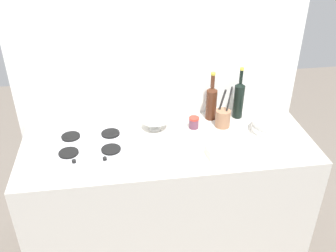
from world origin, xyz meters
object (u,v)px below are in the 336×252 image
object	(u,v)px
plate_stack	(270,125)
mixing_bowl	(155,124)
condiment_jar_front	(194,123)
cutting_board	(160,150)
stovetop_hob	(91,145)
utensil_crock	(223,118)
butter_dish	(218,152)
wine_bottle_mid_left	(239,99)
wine_bottle_leftmost	(211,102)

from	to	relation	value
plate_stack	mixing_bowl	size ratio (longest dim) A/B	1.37
condiment_jar_front	cutting_board	world-z (taller)	condiment_jar_front
cutting_board	mixing_bowl	bearing A→B (deg)	89.55
condiment_jar_front	cutting_board	bearing A→B (deg)	-137.58
stovetop_hob	condiment_jar_front	size ratio (longest dim) A/B	6.35
cutting_board	utensil_crock	bearing A→B (deg)	26.75
mixing_bowl	stovetop_hob	bearing A→B (deg)	-160.07
stovetop_hob	utensil_crock	distance (m)	0.87
condiment_jar_front	utensil_crock	bearing A→B (deg)	-2.22
plate_stack	butter_dish	xyz separation A→B (m)	(-0.39, -0.20, -0.02)
wine_bottle_mid_left	butter_dish	distance (m)	0.51
stovetop_hob	wine_bottle_leftmost	distance (m)	0.84
plate_stack	butter_dish	bearing A→B (deg)	-152.77
wine_bottle_leftmost	utensil_crock	size ratio (longest dim) A/B	1.14
mixing_bowl	condiment_jar_front	world-z (taller)	condiment_jar_front
condiment_jar_front	cutting_board	xyz separation A→B (m)	(-0.25, -0.23, -0.03)
plate_stack	utensil_crock	size ratio (longest dim) A/B	0.79
utensil_crock	cutting_board	size ratio (longest dim) A/B	1.17
wine_bottle_leftmost	wine_bottle_mid_left	world-z (taller)	wine_bottle_mid_left
cutting_board	condiment_jar_front	bearing A→B (deg)	42.42
stovetop_hob	plate_stack	bearing A→B (deg)	-0.12
utensil_crock	cutting_board	distance (m)	0.50
mixing_bowl	cutting_board	distance (m)	0.26
butter_dish	condiment_jar_front	xyz separation A→B (m)	(-0.08, 0.33, 0.01)
stovetop_hob	cutting_board	xyz separation A→B (m)	(0.41, -0.10, -0.00)
butter_dish	utensil_crock	size ratio (longest dim) A/B	0.47
condiment_jar_front	wine_bottle_mid_left	bearing A→B (deg)	17.15
plate_stack	utensil_crock	bearing A→B (deg)	156.23
utensil_crock	stovetop_hob	bearing A→B (deg)	-172.04
plate_stack	mixing_bowl	distance (m)	0.74
plate_stack	wine_bottle_leftmost	world-z (taller)	wine_bottle_leftmost
wine_bottle_leftmost	mixing_bowl	bearing A→B (deg)	-167.96
wine_bottle_mid_left	condiment_jar_front	bearing A→B (deg)	-162.85
wine_bottle_leftmost	cutting_board	bearing A→B (deg)	-139.27
stovetop_hob	wine_bottle_mid_left	size ratio (longest dim) A/B	1.35
plate_stack	wine_bottle_leftmost	distance (m)	0.41
mixing_bowl	cutting_board	size ratio (longest dim) A/B	0.67
cutting_board	wine_bottle_mid_left	bearing A→B (deg)	29.83
wine_bottle_leftmost	cutting_board	size ratio (longest dim) A/B	1.33
plate_stack	cutting_board	size ratio (longest dim) A/B	0.92
mixing_bowl	plate_stack	bearing A→B (deg)	-11.93
mixing_bowl	cutting_board	xyz separation A→B (m)	(-0.00, -0.25, -0.03)
butter_dish	condiment_jar_front	size ratio (longest dim) A/B	1.79
plate_stack	cutting_board	world-z (taller)	plate_stack
wine_bottle_mid_left	plate_stack	bearing A→B (deg)	-58.18
stovetop_hob	wine_bottle_leftmost	bearing A→B (deg)	16.18
mixing_bowl	butter_dish	bearing A→B (deg)	-46.88
butter_dish	cutting_board	size ratio (longest dim) A/B	0.54
plate_stack	condiment_jar_front	size ratio (longest dim) A/B	3.04
stovetop_hob	wine_bottle_leftmost	size ratio (longest dim) A/B	1.45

